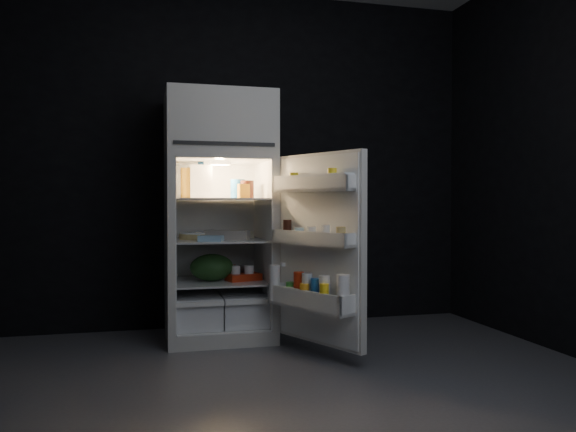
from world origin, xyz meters
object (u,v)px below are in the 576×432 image
object	(u,v)px
refrigerator	(218,208)
milk_jug	(201,182)
fridge_door	(317,251)
yogurt_tray	(244,277)
egg_carton	(227,235)

from	to	relation	value
refrigerator	milk_jug	distance (m)	0.23
fridge_door	yogurt_tray	xyz separation A→B (m)	(-0.37, 0.62, -0.23)
fridge_door	egg_carton	world-z (taller)	fridge_door
milk_jug	egg_carton	distance (m)	0.44
fridge_door	milk_jug	size ratio (longest dim) A/B	5.08
refrigerator	fridge_door	world-z (taller)	refrigerator
egg_carton	yogurt_tray	bearing A→B (deg)	32.94
refrigerator	milk_jug	xyz separation A→B (m)	(-0.13, -0.01, 0.19)
fridge_door	milk_jug	xyz separation A→B (m)	(-0.66, 0.71, 0.46)
yogurt_tray	milk_jug	bearing A→B (deg)	145.27
refrigerator	egg_carton	world-z (taller)	refrigerator
milk_jug	yogurt_tray	size ratio (longest dim) A/B	0.98
refrigerator	egg_carton	xyz separation A→B (m)	(0.05, -0.12, -0.19)
egg_carton	refrigerator	bearing A→B (deg)	136.11
refrigerator	fridge_door	size ratio (longest dim) A/B	1.46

